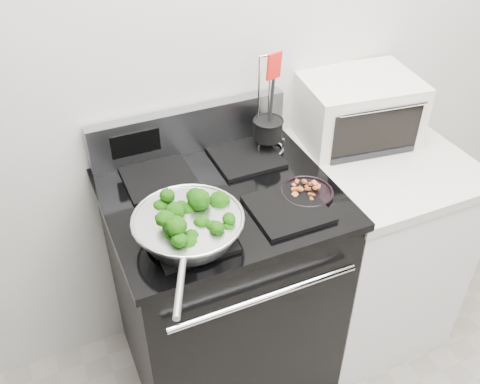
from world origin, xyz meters
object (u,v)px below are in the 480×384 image
utensil_holder (268,134)px  bacon_plate (307,190)px  gas_range (223,286)px  toaster_oven (357,109)px  skillet (188,226)px

utensil_holder → bacon_plate: bearing=-104.7°
bacon_plate → gas_range: bearing=156.0°
gas_range → toaster_oven: bearing=14.7°
gas_range → skillet: bearing=-135.1°
bacon_plate → utensil_holder: 0.31m
gas_range → bacon_plate: bearing=-24.0°
skillet → utensil_holder: utensil_holder is taller
bacon_plate → skillet: bearing=-173.2°
skillet → utensil_holder: 0.57m
skillet → bacon_plate: bearing=30.7°
gas_range → bacon_plate: 0.56m
bacon_plate → utensil_holder: utensil_holder is taller
skillet → bacon_plate: 0.45m
utensil_holder → skillet: bearing=-156.3°
skillet → utensil_holder: (0.45, 0.36, 0.02)m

